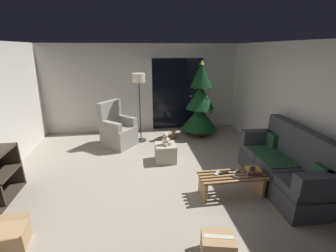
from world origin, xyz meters
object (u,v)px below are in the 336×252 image
object	(u,v)px
remote_white	(236,171)
cell_phone	(253,169)
christmas_tree	(200,104)
cardboard_box_taped_mid_floor	(218,246)
cardboard_box_open_near_shelf	(8,237)
floor_lamp	(139,85)
armchair	(117,130)
ottoman	(166,153)
remote_graphite	(236,177)
couch	(286,166)
coffee_table	(232,181)
teddy_bear_chestnut_by_tree	(173,134)
remote_silver	(217,173)
teddy_bear_cream	(166,139)
remote_black	(224,173)
book_stack	(253,171)

from	to	relation	value
remote_white	cell_phone	world-z (taller)	cell_phone
christmas_tree	cardboard_box_taped_mid_floor	size ratio (longest dim) A/B	4.71
cardboard_box_open_near_shelf	floor_lamp	bearing A→B (deg)	61.44
armchair	ottoman	xyz separation A→B (m)	(1.09, -1.04, -0.21)
remote_graphite	remote_white	xyz separation A→B (m)	(0.08, 0.17, 0.00)
cell_phone	couch	bearing A→B (deg)	44.86
coffee_table	cardboard_box_taped_mid_floor	distance (m)	1.30
coffee_table	cardboard_box_open_near_shelf	bearing A→B (deg)	-169.28
coffee_table	cell_phone	xyz separation A→B (m)	(0.33, -0.04, 0.23)
cell_phone	cardboard_box_taped_mid_floor	size ratio (longest dim) A/B	0.33
teddy_bear_chestnut_by_tree	cardboard_box_taped_mid_floor	size ratio (longest dim) A/B	0.64
remote_silver	cardboard_box_open_near_shelf	size ratio (longest dim) A/B	0.29
ottoman	teddy_bear_cream	bearing A→B (deg)	-56.25
remote_white	floor_lamp	xyz separation A→B (m)	(-1.51, 2.56, 1.11)
couch	remote_black	bearing A→B (deg)	-177.40
remote_silver	cardboard_box_open_near_shelf	bearing A→B (deg)	47.56
teddy_bear_cream	cardboard_box_taped_mid_floor	size ratio (longest dim) A/B	0.64
remote_silver	remote_white	size ratio (longest dim) A/B	1.00
remote_black	book_stack	size ratio (longest dim) A/B	0.62
armchair	teddy_bear_cream	xyz separation A→B (m)	(1.09, -1.05, 0.11)
remote_black	armchair	distance (m)	3.03
cardboard_box_taped_mid_floor	ottoman	bearing A→B (deg)	96.34
remote_silver	christmas_tree	distance (m)	2.81
remote_silver	book_stack	xyz separation A→B (m)	(0.59, -0.07, 0.04)
remote_black	teddy_bear_cream	world-z (taller)	teddy_bear_cream
couch	armchair	world-z (taller)	armchair
cell_phone	cardboard_box_taped_mid_floor	xyz separation A→B (m)	(-0.97, -1.09, -0.34)
remote_white	cell_phone	distance (m)	0.27
remote_black	cell_phone	size ratio (longest dim) A/B	1.08
remote_black	book_stack	world-z (taller)	book_stack
floor_lamp	couch	bearing A→B (deg)	-45.93
floor_lamp	cardboard_box_taped_mid_floor	xyz separation A→B (m)	(0.77, -3.76, -1.36)
coffee_table	book_stack	distance (m)	0.39
teddy_bear_cream	cardboard_box_open_near_shelf	distance (m)	3.02
armchair	cardboard_box_taped_mid_floor	xyz separation A→B (m)	(1.36, -3.54, -0.26)
remote_graphite	cardboard_box_taped_mid_floor	size ratio (longest dim) A/B	0.35
cardboard_box_open_near_shelf	book_stack	bearing A→B (deg)	9.49
remote_black	cardboard_box_taped_mid_floor	bearing A→B (deg)	140.94
floor_lamp	ottoman	distance (m)	1.88
floor_lamp	teddy_bear_cream	distance (m)	1.68
floor_lamp	teddy_bear_cream	bearing A→B (deg)	-68.41
remote_silver	floor_lamp	distance (m)	3.04
cardboard_box_taped_mid_floor	teddy_bear_cream	bearing A→B (deg)	96.23
couch	floor_lamp	size ratio (longest dim) A/B	1.10
cardboard_box_taped_mid_floor	floor_lamp	bearing A→B (deg)	101.60
couch	ottoman	world-z (taller)	couch
book_stack	ottoman	world-z (taller)	book_stack
remote_graphite	cardboard_box_taped_mid_floor	xyz separation A→B (m)	(-0.66, -1.03, -0.25)
remote_white	couch	bearing A→B (deg)	-123.78
remote_black	christmas_tree	distance (m)	2.80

